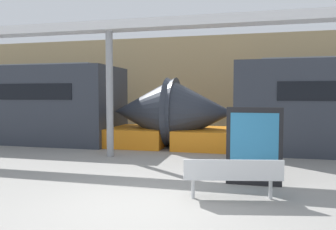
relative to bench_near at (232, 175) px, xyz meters
The scene contains 6 objects.
ground_plane 1.84m from the bench_near, 152.58° to the right, with size 60.00×60.00×0.00m, color gray.
station_wall 11.09m from the bench_near, 98.29° to the left, with size 56.00×0.20×5.00m, color tan.
bench_near is the anchor object (origin of this frame).
poster_board 1.25m from the bench_near, 69.87° to the left, with size 1.19×0.07×1.71m.
support_column_near 5.55m from the bench_near, 138.85° to the left, with size 0.22×0.22×3.99m, color gray.
canopy_beam 6.46m from the bench_near, 138.85° to the left, with size 28.00×0.60×0.28m, color silver.
Camera 1 is at (1.83, -5.38, 1.99)m, focal length 35.00 mm.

